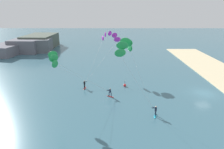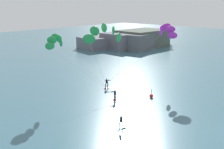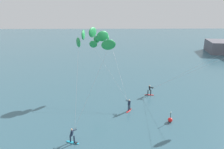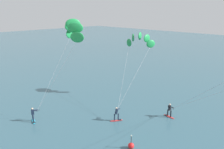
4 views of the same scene
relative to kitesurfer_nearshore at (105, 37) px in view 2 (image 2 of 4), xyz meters
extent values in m
ellipsoid|color=#23ADD1|center=(-2.01, -4.36, -9.68)|extent=(1.53, 0.85, 0.08)
cube|color=black|center=(-1.62, -4.50, -9.63)|extent=(0.36, 0.37, 0.02)
cylinder|color=#192338|center=(-2.22, -4.29, -9.25)|extent=(0.14, 0.14, 0.78)
cylinder|color=#192338|center=(-1.80, -4.44, -9.25)|extent=(0.14, 0.14, 0.78)
cube|color=#192338|center=(-2.01, -4.36, -8.56)|extent=(0.40, 0.39, 0.63)
sphere|color=beige|center=(-2.01, -4.36, -8.14)|extent=(0.20, 0.20, 0.20)
cylinder|color=black|center=(-1.78, -3.86, -8.41)|extent=(0.26, 0.51, 0.03)
cylinder|color=#192338|center=(-1.99, -4.07, -8.38)|extent=(0.12, 0.61, 0.15)
cylinder|color=#192338|center=(-1.79, -4.16, -8.38)|extent=(0.50, 0.48, 0.15)
ellipsoid|color=#1E9347|center=(1.81, -0.59, -0.19)|extent=(1.65, 0.87, 1.10)
ellipsoid|color=#1E9347|center=(1.17, -0.30, 0.70)|extent=(1.42, 1.35, 1.10)
ellipsoid|color=#1E9347|center=(0.09, 0.20, 1.04)|extent=(0.98, 1.63, 1.10)
ellipsoid|color=#1E9347|center=(-0.99, 0.70, 0.70)|extent=(0.38, 1.65, 1.10)
ellipsoid|color=#1E9347|center=(-1.63, 0.99, -0.19)|extent=(0.87, 1.65, 1.10)
cylinder|color=#B2B2B7|center=(0.01, -2.23, -4.45)|extent=(3.61, 3.29, 7.93)
cylinder|color=#B2B2B7|center=(-1.70, -1.44, -4.45)|extent=(0.17, 4.86, 7.93)
ellipsoid|color=red|center=(4.53, 2.44, -9.68)|extent=(1.09, 1.47, 0.08)
cube|color=black|center=(4.74, 2.79, -9.63)|extent=(0.39, 0.39, 0.02)
cylinder|color=#192338|center=(4.41, 2.25, -9.25)|extent=(0.14, 0.14, 0.78)
cylinder|color=#192338|center=(4.64, 2.63, -9.25)|extent=(0.14, 0.14, 0.78)
cube|color=#192338|center=(4.53, 2.44, -8.56)|extent=(0.42, 0.43, 0.63)
sphere|color=beige|center=(4.53, 2.44, -8.14)|extent=(0.20, 0.20, 0.20)
cylinder|color=black|center=(4.31, 2.95, -8.41)|extent=(0.25, 0.52, 0.03)
cylinder|color=#192338|center=(4.32, 2.65, -8.38)|extent=(0.49, 0.49, 0.15)
cylinder|color=#192338|center=(4.52, 2.74, -8.38)|extent=(0.11, 0.60, 0.15)
ellipsoid|color=#1E9347|center=(2.32, 11.50, -2.06)|extent=(0.80, 1.39, 1.10)
ellipsoid|color=#1E9347|center=(1.79, 11.27, -1.32)|extent=(0.34, 1.37, 1.10)
ellipsoid|color=#1E9347|center=(0.88, 10.88, -1.03)|extent=(0.84, 1.38, 1.10)
ellipsoid|color=#1E9347|center=(-0.03, 10.49, -1.32)|extent=(1.20, 1.18, 1.10)
ellipsoid|color=#1E9347|center=(-0.56, 10.26, -2.06)|extent=(1.39, 0.80, 1.10)
cylinder|color=#B2B2B7|center=(3.32, 7.22, -5.38)|extent=(2.01, 8.57, 6.07)
cylinder|color=#B2B2B7|center=(1.87, 6.60, -5.38)|extent=(4.89, 7.32, 6.07)
ellipsoid|color=red|center=(8.24, 7.59, -9.68)|extent=(1.53, 0.51, 0.08)
cube|color=black|center=(7.83, 7.63, -9.63)|extent=(0.31, 0.32, 0.02)
cylinder|color=black|center=(8.45, 7.57, -9.25)|extent=(0.14, 0.14, 0.78)
cylinder|color=black|center=(8.02, 7.61, -9.25)|extent=(0.14, 0.14, 0.78)
cube|color=black|center=(8.24, 7.59, -8.56)|extent=(0.35, 0.33, 0.63)
sphere|color=beige|center=(8.24, 7.59, -8.14)|extent=(0.20, 0.20, 0.20)
cylinder|color=black|center=(8.72, 7.33, -8.41)|extent=(0.50, 0.28, 0.03)
cylinder|color=black|center=(8.53, 7.56, -8.38)|extent=(0.61, 0.15, 0.15)
cylinder|color=black|center=(8.43, 7.36, -8.38)|extent=(0.46, 0.52, 0.15)
ellipsoid|color=purple|center=(16.69, 0.93, -1.28)|extent=(0.79, 1.68, 1.10)
ellipsoid|color=purple|center=(17.02, 1.55, -0.38)|extent=(1.30, 1.49, 1.10)
ellipsoid|color=purple|center=(17.58, 2.62, -0.03)|extent=(1.62, 1.06, 1.10)
ellipsoid|color=purple|center=(18.15, 3.68, -0.38)|extent=(1.69, 0.48, 1.10)
ellipsoid|color=purple|center=(18.48, 4.30, -1.28)|extent=(1.68, 0.79, 1.10)
cylinder|color=#B2B2B7|center=(12.70, 4.13, -5.00)|extent=(7.98, 6.42, 6.85)
cylinder|color=#B2B2B7|center=(13.60, 5.82, -5.00)|extent=(9.78, 3.04, 6.85)
sphere|color=red|center=(9.25, -0.51, -9.44)|extent=(0.56, 0.56, 0.56)
cylinder|color=#262628|center=(9.25, -0.51, -8.81)|extent=(0.06, 0.06, 0.70)
sphere|color=#F2F2CC|center=(9.25, -0.51, -8.40)|extent=(0.12, 0.12, 0.12)
cube|color=#565B60|center=(46.37, 30.52, -7.42)|extent=(17.66, 12.59, 4.59)
cube|color=slate|center=(41.06, 37.69, -8.03)|extent=(19.97, 11.84, 3.39)
cube|color=#565B60|center=(51.51, 34.96, -7.99)|extent=(16.23, 10.09, 3.47)
cube|color=#4C564C|center=(48.68, 30.55, -7.12)|extent=(15.43, 10.99, 5.21)
cube|color=slate|center=(48.61, 32.91, -7.42)|extent=(23.71, 10.69, 4.61)
camera|label=1|loc=(-26.65, 2.05, 5.56)|focal=30.47mm
camera|label=2|loc=(-24.49, -23.68, 4.02)|focal=46.45mm
camera|label=3|loc=(1.70, -23.06, 3.90)|focal=33.96mm
camera|label=4|loc=(21.12, -14.77, 2.57)|focal=36.98mm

